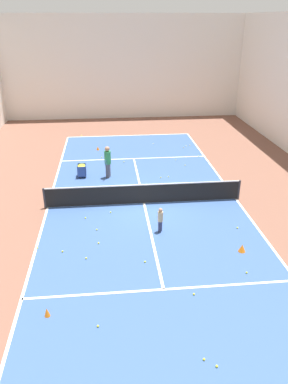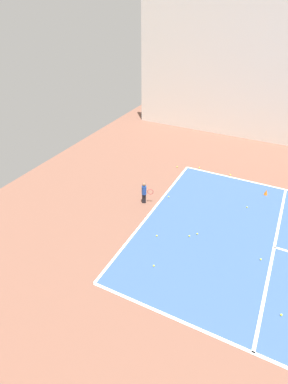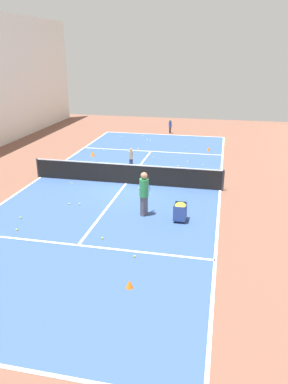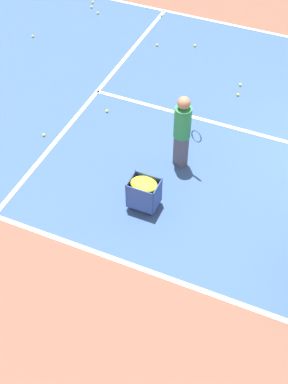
% 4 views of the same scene
% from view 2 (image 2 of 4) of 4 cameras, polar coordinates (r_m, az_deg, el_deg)
% --- Properties ---
extents(line_baseline_near, '(9.22, 0.10, 0.00)m').
position_cam_2_polar(line_baseline_near, '(13.63, 1.61, -3.55)').
color(line_baseline_near, white).
rests_on(line_baseline_near, ground).
extents(line_service_near, '(9.22, 0.10, 0.00)m').
position_cam_2_polar(line_service_near, '(12.86, 23.56, -9.60)').
color(line_service_near, white).
rests_on(line_service_near, ground).
extents(player_near_baseline, '(0.35, 0.53, 1.09)m').
position_cam_2_polar(player_near_baseline, '(13.78, 0.07, 0.09)').
color(player_near_baseline, black).
rests_on(player_near_baseline, ground).
extents(training_cone_0, '(0.18, 0.18, 0.29)m').
position_cam_2_polar(training_cone_0, '(15.78, 22.24, -0.03)').
color(training_cone_0, orange).
rests_on(training_cone_0, ground).
extents(tennis_ball_2, '(0.07, 0.07, 0.07)m').
position_cam_2_polar(tennis_ball_2, '(12.26, 2.44, -8.33)').
color(tennis_ball_2, yellow).
rests_on(tennis_ball_2, ground).
extents(tennis_ball_4, '(0.07, 0.07, 0.07)m').
position_cam_2_polar(tennis_ball_4, '(17.14, 6.32, 4.75)').
color(tennis_ball_4, yellow).
rests_on(tennis_ball_4, ground).
extents(tennis_ball_5, '(0.07, 0.07, 0.07)m').
position_cam_2_polar(tennis_ball_5, '(14.57, 19.02, -2.76)').
color(tennis_ball_5, yellow).
rests_on(tennis_ball_5, ground).
extents(tennis_ball_6, '(0.07, 0.07, 0.07)m').
position_cam_2_polar(tennis_ball_6, '(10.71, 24.68, -20.49)').
color(tennis_ball_6, yellow).
rests_on(tennis_ball_6, ground).
extents(tennis_ball_8, '(0.07, 0.07, 0.07)m').
position_cam_2_polar(tennis_ball_8, '(14.52, 4.73, -0.90)').
color(tennis_ball_8, yellow).
rests_on(tennis_ball_8, ground).
extents(tennis_ball_9, '(0.07, 0.07, 0.07)m').
position_cam_2_polar(tennis_ball_9, '(16.94, 16.13, 3.17)').
color(tennis_ball_9, yellow).
rests_on(tennis_ball_9, ground).
extents(tennis_ball_14, '(0.07, 0.07, 0.07)m').
position_cam_2_polar(tennis_ball_14, '(17.28, 10.52, 4.61)').
color(tennis_ball_14, yellow).
rests_on(tennis_ball_14, ground).
extents(tennis_ball_16, '(0.07, 0.07, 0.07)m').
position_cam_2_polar(tennis_ball_16, '(12.38, 8.63, -8.28)').
color(tennis_ball_16, yellow).
rests_on(tennis_ball_16, ground).
extents(tennis_ball_18, '(0.07, 0.07, 0.07)m').
position_cam_2_polar(tennis_ball_18, '(12.53, 10.11, -7.83)').
color(tennis_ball_18, yellow).
rests_on(tennis_ball_18, ground).
extents(tennis_ball_32, '(0.07, 0.07, 0.07)m').
position_cam_2_polar(tennis_ball_32, '(12.11, 21.35, -11.86)').
color(tennis_ball_32, yellow).
rests_on(tennis_ball_32, ground).
extents(tennis_ball_33, '(0.07, 0.07, 0.07)m').
position_cam_2_polar(tennis_ball_33, '(11.10, 1.87, -13.87)').
color(tennis_ball_33, yellow).
rests_on(tennis_ball_33, ground).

